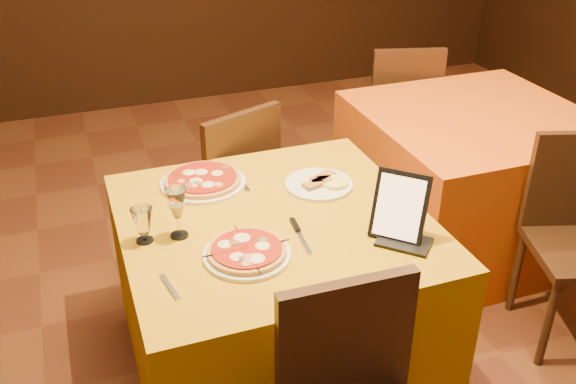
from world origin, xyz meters
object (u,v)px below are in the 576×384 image
object	(u,v)px
main_table	(274,299)
wine_glass	(177,213)
side_table	(469,180)
chair_main_far	(221,188)
water_glass	(143,225)
pizza_near	(247,253)
pizza_far	(203,181)
chair_side_far	(397,111)
tablet	(400,206)

from	to	relation	value
main_table	wine_glass	world-z (taller)	wine_glass
main_table	side_table	bearing A→B (deg)	24.48
chair_main_far	main_table	bearing A→B (deg)	68.37
water_glass	pizza_near	bearing A→B (deg)	-34.49
pizza_near	water_glass	world-z (taller)	water_glass
chair_main_far	pizza_far	world-z (taller)	chair_main_far
chair_main_far	pizza_near	bearing A→B (deg)	59.32
chair_side_far	pizza_near	xyz separation A→B (m)	(-1.46, -1.60, 0.31)
main_table	tablet	distance (m)	0.67
main_table	pizza_near	size ratio (longest dim) A/B	3.73
water_glass	wine_glass	bearing A→B (deg)	-4.30
main_table	pizza_near	world-z (taller)	pizza_near
chair_main_far	wine_glass	world-z (taller)	wine_glass
pizza_far	water_glass	world-z (taller)	water_glass
pizza_far	chair_side_far	bearing A→B (deg)	35.73
pizza_near	pizza_far	bearing A→B (deg)	92.15
chair_main_far	tablet	distance (m)	1.21
chair_main_far	wine_glass	bearing A→B (deg)	45.20
tablet	pizza_far	bearing A→B (deg)	176.84
side_table	tablet	bearing A→B (deg)	-137.43
main_table	chair_main_far	bearing A→B (deg)	90.00
side_table	pizza_near	world-z (taller)	pizza_near
main_table	pizza_far	world-z (taller)	pizza_far
chair_main_far	chair_side_far	size ratio (longest dim) A/B	1.00
chair_main_far	pizza_near	size ratio (longest dim) A/B	3.09
tablet	side_table	bearing A→B (deg)	87.01
chair_side_far	water_glass	distance (m)	2.28
main_table	pizza_near	bearing A→B (deg)	-128.59
chair_main_far	wine_glass	xyz separation A→B (m)	(-0.35, -0.81, 0.39)
chair_side_far	pizza_near	bearing A→B (deg)	63.36
main_table	pizza_far	size ratio (longest dim) A/B	3.23
chair_main_far	pizza_near	distance (m)	1.07
wine_glass	water_glass	world-z (taller)	wine_glass
main_table	pizza_far	bearing A→B (deg)	118.15
pizza_near	main_table	bearing A→B (deg)	51.41
pizza_near	wine_glass	bearing A→B (deg)	132.86
chair_main_far	pizza_near	world-z (taller)	chair_main_far
wine_glass	pizza_far	bearing A→B (deg)	64.11
main_table	pizza_far	distance (m)	0.55
chair_side_far	wine_glass	xyz separation A→B (m)	(-1.64, -1.40, 0.39)
chair_side_far	water_glass	size ratio (longest dim) A/B	7.00
main_table	chair_side_far	xyz separation A→B (m)	(1.29, 1.40, 0.08)
side_table	pizza_far	distance (m)	1.55
wine_glass	tablet	bearing A→B (deg)	-20.00
side_table	wine_glass	bearing A→B (deg)	-160.20
pizza_far	wine_glass	world-z (taller)	wine_glass
chair_side_far	pizza_near	world-z (taller)	chair_side_far
side_table	pizza_near	xyz separation A→B (m)	(-1.46, -0.79, 0.39)
main_table	wine_glass	bearing A→B (deg)	-179.72
chair_main_far	chair_side_far	xyz separation A→B (m)	(1.29, 0.59, 0.00)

